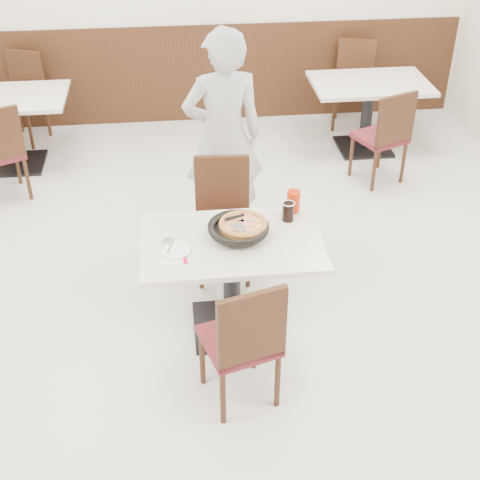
{
  "coord_description": "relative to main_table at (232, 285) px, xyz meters",
  "views": [
    {
      "loc": [
        -0.38,
        -3.9,
        3.21
      ],
      "look_at": [
        0.02,
        -0.3,
        0.78
      ],
      "focal_mm": 50.0,
      "sensor_mm": 36.0,
      "label": 1
    }
  ],
  "objects": [
    {
      "name": "floor",
      "position": [
        0.03,
        0.25,
        -0.38
      ],
      "size": [
        7.0,
        7.0,
        0.0
      ],
      "primitive_type": "plane",
      "color": "silver",
      "rests_on": "ground"
    },
    {
      "name": "wainscot_back",
      "position": [
        0.03,
        3.73,
        0.18
      ],
      "size": [
        5.9,
        0.03,
        1.1
      ],
      "primitive_type": "cube",
      "color": "black",
      "rests_on": "floor"
    },
    {
      "name": "main_table",
      "position": [
        0.0,
        0.0,
        0.0
      ],
      "size": [
        1.25,
        0.87,
        0.75
      ],
      "primitive_type": null,
      "rotation": [
        0.0,
        0.0,
        -0.06
      ],
      "color": "beige",
      "rests_on": "floor"
    },
    {
      "name": "chair_near",
      "position": [
        -0.02,
        -0.65,
        0.1
      ],
      "size": [
        0.52,
        0.52,
        0.95
      ],
      "primitive_type": null,
      "rotation": [
        0.0,
        0.0,
        0.29
      ],
      "color": "black",
      "rests_on": "floor"
    },
    {
      "name": "chair_far",
      "position": [
        0.0,
        0.65,
        0.1
      ],
      "size": [
        0.44,
        0.44,
        0.95
      ],
      "primitive_type": null,
      "rotation": [
        0.0,
        0.0,
        3.09
      ],
      "color": "black",
      "rests_on": "floor"
    },
    {
      "name": "trivet",
      "position": [
        0.04,
        0.06,
        0.39
      ],
      "size": [
        0.14,
        0.14,
        0.04
      ],
      "primitive_type": "cylinder",
      "rotation": [
        0.0,
        0.0,
        -0.06
      ],
      "color": "black",
      "rests_on": "main_table"
    },
    {
      "name": "pizza_pan",
      "position": [
        0.05,
        0.05,
        0.42
      ],
      "size": [
        0.37,
        0.37,
        0.01
      ],
      "primitive_type": "cylinder",
      "rotation": [
        0.0,
        0.0,
        -0.06
      ],
      "color": "black",
      "rests_on": "trivet"
    },
    {
      "name": "pizza",
      "position": [
        0.09,
        0.07,
        0.44
      ],
      "size": [
        0.34,
        0.34,
        0.02
      ],
      "primitive_type": "cylinder",
      "rotation": [
        0.0,
        0.0,
        -0.06
      ],
      "color": "#B3743A",
      "rests_on": "pizza_pan"
    },
    {
      "name": "pizza_server",
      "position": [
        0.05,
        0.02,
        0.47
      ],
      "size": [
        0.09,
        0.11,
        0.0
      ],
      "primitive_type": "cube",
      "rotation": [
        0.0,
        0.0,
        0.11
      ],
      "color": "white",
      "rests_on": "pizza"
    },
    {
      "name": "napkin",
      "position": [
        -0.39,
        -0.15,
        0.38
      ],
      "size": [
        0.18,
        0.18,
        0.0
      ],
      "primitive_type": "cube",
      "rotation": [
        0.0,
        0.0,
        0.08
      ],
      "color": "silver",
      "rests_on": "main_table"
    },
    {
      "name": "side_plate",
      "position": [
        -0.37,
        -0.09,
        0.38
      ],
      "size": [
        0.21,
        0.21,
        0.01
      ],
      "primitive_type": "cylinder",
      "rotation": [
        0.0,
        0.0,
        -0.06
      ],
      "color": "white",
      "rests_on": "napkin"
    },
    {
      "name": "fork",
      "position": [
        -0.4,
        -0.06,
        0.39
      ],
      "size": [
        0.06,
        0.16,
        0.0
      ],
      "primitive_type": "cube",
      "rotation": [
        0.0,
        0.0,
        -0.27
      ],
      "color": "white",
      "rests_on": "side_plate"
    },
    {
      "name": "cola_glass",
      "position": [
        0.41,
        0.21,
        0.44
      ],
      "size": [
        0.08,
        0.08,
        0.13
      ],
      "primitive_type": "cylinder",
      "rotation": [
        0.0,
        0.0,
        -0.06
      ],
      "color": "black",
      "rests_on": "main_table"
    },
    {
      "name": "red_cup",
      "position": [
        0.47,
        0.32,
        0.45
      ],
      "size": [
        0.1,
        0.1,
        0.16
      ],
      "primitive_type": "cylinder",
      "rotation": [
        0.0,
        0.0,
        -0.06
      ],
      "color": "#AF2105",
      "rests_on": "main_table"
    },
    {
      "name": "diner_person",
      "position": [
        0.06,
        1.26,
        0.53
      ],
      "size": [
        0.7,
        0.5,
        1.8
      ],
      "primitive_type": "imported",
      "rotation": [
        0.0,
        0.0,
        3.26
      ],
      "color": "silver",
      "rests_on": "floor"
    },
    {
      "name": "bg_table_left",
      "position": [
        -1.96,
        2.76,
        0.0
      ],
      "size": [
        1.25,
        0.87,
        0.75
      ],
      "primitive_type": null,
      "rotation": [
        0.0,
        0.0,
        -0.06
      ],
      "color": "beige",
      "rests_on": "floor"
    },
    {
      "name": "bg_chair_left_far",
      "position": [
        -1.94,
        3.36,
        0.1
      ],
      "size": [
        0.55,
        0.55,
        0.95
      ],
      "primitive_type": null,
      "rotation": [
        0.0,
        0.0,
        2.73
      ],
      "color": "black",
      "rests_on": "floor"
    },
    {
      "name": "bg_table_right",
      "position": [
        1.71,
        2.75,
        0.0
      ],
      "size": [
        1.22,
        0.83,
        0.75
      ],
      "primitive_type": null,
      "rotation": [
        0.0,
        0.0,
        -0.03
      ],
      "color": "beige",
      "rests_on": "floor"
    },
    {
      "name": "bg_chair_right_near",
      "position": [
        1.65,
        2.06,
        0.1
      ],
      "size": [
        0.55,
        0.55,
        0.95
      ],
      "primitive_type": null,
      "rotation": [
        0.0,
        0.0,
        0.4
      ],
      "color": "black",
      "rests_on": "floor"
    },
    {
      "name": "bg_chair_right_far",
      "position": [
        1.71,
        3.35,
        0.1
      ],
      "size": [
        0.53,
        0.53,
        0.95
      ],
      "primitive_type": null,
      "rotation": [
        0.0,
        0.0,
        2.83
      ],
      "color": "black",
      "rests_on": "floor"
    }
  ]
}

